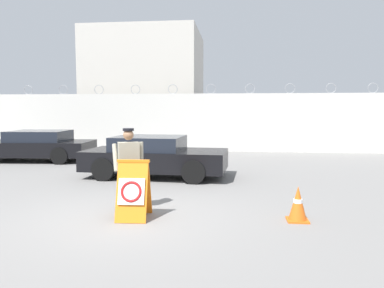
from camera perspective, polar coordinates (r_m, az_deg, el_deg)
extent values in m
plane|color=gray|center=(7.48, -9.84, -10.57)|extent=(90.00, 90.00, 0.00)
cube|color=silver|center=(18.18, -0.03, 3.31)|extent=(36.00, 0.30, 2.77)
torus|color=gray|center=(20.84, -23.67, 7.54)|extent=(0.47, 0.03, 0.47)
torus|color=gray|center=(19.98, -19.03, 7.81)|extent=(0.47, 0.03, 0.47)
torus|color=gray|center=(19.27, -14.00, 8.05)|extent=(0.47, 0.03, 0.47)
torus|color=gray|center=(18.70, -8.61, 8.23)|extent=(0.47, 0.03, 0.47)
torus|color=gray|center=(18.32, -2.95, 8.34)|extent=(0.47, 0.03, 0.47)
torus|color=gray|center=(18.11, 2.91, 8.38)|extent=(0.47, 0.03, 0.47)
torus|color=gray|center=(18.09, 8.84, 8.33)|extent=(0.47, 0.03, 0.47)
torus|color=gray|center=(18.26, 14.72, 8.19)|extent=(0.47, 0.03, 0.47)
torus|color=gray|center=(18.61, 20.43, 7.97)|extent=(0.47, 0.03, 0.47)
torus|color=gray|center=(19.14, 25.86, 7.69)|extent=(0.47, 0.03, 0.47)
cube|color=beige|center=(23.04, -6.85, 8.42)|extent=(6.34, 5.92, 6.56)
cube|color=orange|center=(6.97, -9.16, -7.26)|extent=(0.59, 0.41, 1.07)
cube|color=orange|center=(7.30, -8.57, -6.67)|extent=(0.59, 0.41, 1.07)
cube|color=orange|center=(7.04, -8.92, -2.58)|extent=(0.61, 0.09, 0.05)
cube|color=white|center=(6.93, -9.23, -7.16)|extent=(0.49, 0.20, 0.46)
torus|color=red|center=(6.92, -9.25, -7.18)|extent=(0.39, 0.19, 0.38)
cylinder|color=black|center=(7.74, -8.88, -7.03)|extent=(0.15, 0.15, 0.78)
cylinder|color=black|center=(7.71, -10.20, -7.10)|extent=(0.15, 0.15, 0.78)
cube|color=gray|center=(7.61, -9.62, -1.98)|extent=(0.46, 0.37, 0.60)
sphere|color=#936B4C|center=(7.56, -9.67, 1.38)|extent=(0.21, 0.21, 0.21)
cylinder|color=gray|center=(7.65, -7.75, -1.82)|extent=(0.09, 0.09, 0.57)
cylinder|color=gray|center=(7.67, -11.61, -2.04)|extent=(0.22, 0.33, 0.56)
cylinder|color=black|center=(7.56, -9.69, 2.18)|extent=(0.22, 0.22, 0.05)
cube|color=orange|center=(7.25, 15.76, -11.09)|extent=(0.39, 0.39, 0.03)
cone|color=orange|center=(7.17, 15.83, -8.62)|extent=(0.33, 0.33, 0.61)
cylinder|color=white|center=(7.16, 15.84, -8.38)|extent=(0.16, 0.16, 0.09)
cylinder|color=black|center=(17.41, -25.72, -0.84)|extent=(0.65, 0.24, 0.64)
cylinder|color=black|center=(14.62, -19.53, -1.70)|extent=(0.65, 0.24, 0.64)
cylinder|color=black|center=(16.28, -17.15, -0.94)|extent=(0.65, 0.24, 0.64)
cube|color=black|center=(15.97, -22.92, -0.58)|extent=(4.56, 2.19, 0.56)
cube|color=black|center=(15.84, -22.25, 1.16)|extent=(2.24, 1.85, 0.41)
cylinder|color=black|center=(11.94, 1.67, -2.88)|extent=(0.67, 0.24, 0.66)
cylinder|color=black|center=(10.22, 0.26, -4.28)|extent=(0.67, 0.24, 0.66)
cylinder|color=black|center=(12.57, -10.20, -2.54)|extent=(0.67, 0.24, 0.66)
cylinder|color=black|center=(10.95, -13.35, -3.77)|extent=(0.67, 0.24, 0.66)
cube|color=black|center=(11.32, -5.52, -2.38)|extent=(4.31, 2.12, 0.58)
cube|color=black|center=(11.32, -6.57, 0.14)|extent=(2.12, 1.80, 0.41)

